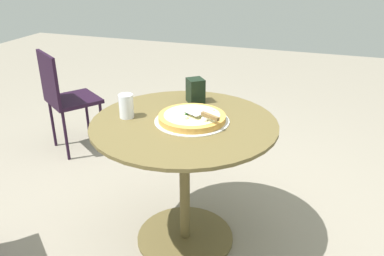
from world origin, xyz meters
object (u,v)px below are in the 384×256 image
at_px(napkin_dispenser, 195,91).
at_px(patio_chair_far, 64,94).
at_px(drinking_cup, 126,106).
at_px(patio_table, 184,158).
at_px(pizza_server, 203,114).
at_px(pizza_on_tray, 192,118).

bearing_deg(napkin_dispenser, patio_chair_far, -149.65).
relative_size(drinking_cup, napkin_dispenser, 0.90).
distance_m(patio_table, pizza_server, 0.29).
distance_m(napkin_dispenser, patio_chair_far, 1.38).
distance_m(drinking_cup, patio_chair_far, 1.31).
bearing_deg(patio_table, napkin_dispenser, 96.69).
bearing_deg(patio_chair_far, napkin_dispenser, -20.21).
xyz_separation_m(pizza_server, napkin_dispenser, (-0.14, 0.30, 0.01)).
bearing_deg(pizza_on_tray, pizza_server, -25.39).
distance_m(pizza_on_tray, patio_chair_far, 1.55).
distance_m(patio_table, patio_chair_far, 1.50).
bearing_deg(pizza_server, patio_table, 171.78).
distance_m(pizza_on_tray, drinking_cup, 0.35).
relative_size(patio_table, napkin_dispenser, 6.89).
height_order(pizza_on_tray, patio_chair_far, patio_chair_far).
bearing_deg(pizza_on_tray, napkin_dispenser, 104.77).
distance_m(pizza_server, napkin_dispenser, 0.33).
height_order(pizza_server, napkin_dispenser, napkin_dispenser).
distance_m(pizza_server, drinking_cup, 0.41).
distance_m(drinking_cup, napkin_dispenser, 0.42).
xyz_separation_m(pizza_server, drinking_cup, (-0.41, -0.03, 0.00)).
height_order(pizza_on_tray, pizza_server, pizza_server).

